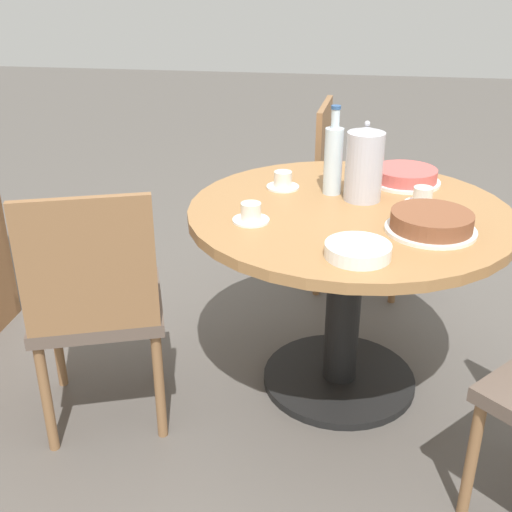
% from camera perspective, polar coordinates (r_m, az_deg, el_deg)
% --- Properties ---
extents(ground_plane, '(14.00, 14.00, 0.00)m').
position_cam_1_polar(ground_plane, '(2.55, 7.33, -10.98)').
color(ground_plane, '#56514C').
extents(dining_table, '(1.10, 1.10, 0.72)m').
position_cam_1_polar(dining_table, '(2.27, 8.07, -0.03)').
color(dining_table, black).
rests_on(dining_table, ground_plane).
extents(chair_b, '(0.45, 0.45, 0.88)m').
position_cam_1_polar(chair_b, '(3.10, 8.31, 5.74)').
color(chair_b, olive).
rests_on(chair_b, ground_plane).
extents(chair_c, '(0.53, 0.53, 0.88)m').
position_cam_1_polar(chair_c, '(2.15, -14.01, -4.00)').
color(chair_c, olive).
rests_on(chair_c, ground_plane).
extents(coffee_pot, '(0.13, 0.13, 0.28)m').
position_cam_1_polar(coffee_pot, '(2.25, 9.60, 8.05)').
color(coffee_pot, silver).
rests_on(coffee_pot, dining_table).
extents(water_bottle, '(0.07, 0.07, 0.32)m').
position_cam_1_polar(water_bottle, '(2.30, 6.89, 8.59)').
color(water_bottle, silver).
rests_on(water_bottle, dining_table).
extents(cake_main, '(0.28, 0.28, 0.06)m').
position_cam_1_polar(cake_main, '(2.05, 15.32, 2.89)').
color(cake_main, white).
rests_on(cake_main, dining_table).
extents(cake_second, '(0.26, 0.26, 0.06)m').
position_cam_1_polar(cake_second, '(2.48, 13.12, 6.92)').
color(cake_second, white).
rests_on(cake_second, dining_table).
extents(cup_a, '(0.12, 0.12, 0.06)m').
position_cam_1_polar(cup_a, '(2.28, 14.58, 5.03)').
color(cup_a, white).
rests_on(cup_a, dining_table).
extents(cup_b, '(0.12, 0.12, 0.06)m').
position_cam_1_polar(cup_b, '(2.06, -0.45, 3.74)').
color(cup_b, white).
rests_on(cup_b, dining_table).
extents(cup_c, '(0.12, 0.12, 0.06)m').
position_cam_1_polar(cup_c, '(2.37, 2.41, 6.64)').
color(cup_c, white).
rests_on(cup_c, dining_table).
extents(plate_stack, '(0.19, 0.19, 0.04)m').
position_cam_1_polar(plate_stack, '(1.84, 9.04, 0.49)').
color(plate_stack, white).
rests_on(plate_stack, dining_table).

